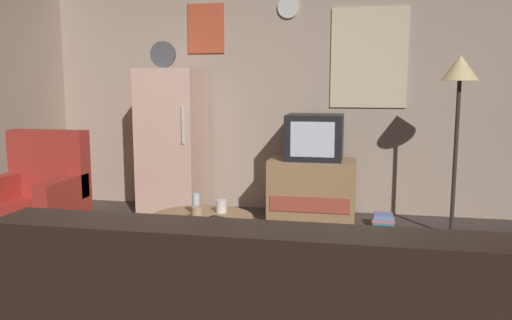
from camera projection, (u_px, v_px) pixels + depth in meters
ground_plane at (217, 296)px, 3.25m from camera, size 12.00×12.00×0.00m
wall_with_art at (280, 91)px, 5.44m from camera, size 5.20×0.12×2.54m
fridge at (173, 142)px, 5.30m from camera, size 0.60×0.62×1.77m
tv_stand at (312, 190)px, 5.07m from camera, size 0.84×0.53×0.61m
crt_tv at (315, 137)px, 4.99m from camera, size 0.54×0.51×0.44m
standing_lamp at (459, 82)px, 4.37m from camera, size 0.32×0.32×1.59m
coffee_table at (201, 248)px, 3.50m from camera, size 0.72×0.72×0.44m
wine_glass at (196, 204)px, 3.52m from camera, size 0.05×0.05×0.15m
mug_ceramic_white at (221, 206)px, 3.59m from camera, size 0.08×0.08×0.09m
mug_ceramic_tan at (197, 213)px, 3.38m from camera, size 0.08×0.08×0.09m
remote_control at (220, 219)px, 3.38m from camera, size 0.15×0.11×0.02m
armchair at (37, 208)px, 4.17m from camera, size 0.68×0.68×0.96m
book_stack at (383, 220)px, 4.87m from camera, size 0.21×0.17×0.13m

